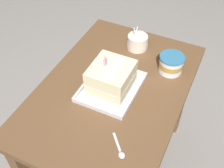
{
  "coord_description": "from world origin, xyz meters",
  "views": [
    {
      "loc": [
        -0.89,
        -0.42,
        1.77
      ],
      "look_at": [
        -0.0,
        0.0,
        0.77
      ],
      "focal_mm": 46.22,
      "sensor_mm": 36.0,
      "label": 1
    }
  ],
  "objects_px": {
    "ice_cream_tub": "(171,64)",
    "bowl_stack": "(137,42)",
    "serving_spoon_near_tray": "(121,152)",
    "birthday_cake": "(111,76)",
    "foil_tray": "(111,87)"
  },
  "relations": [
    {
      "from": "bowl_stack",
      "to": "ice_cream_tub",
      "type": "bearing_deg",
      "value": -114.89
    },
    {
      "from": "birthday_cake",
      "to": "ice_cream_tub",
      "type": "relative_size",
      "value": 1.56
    },
    {
      "from": "foil_tray",
      "to": "bowl_stack",
      "type": "distance_m",
      "value": 0.36
    },
    {
      "from": "birthday_cake",
      "to": "serving_spoon_near_tray",
      "type": "xyz_separation_m",
      "value": [
        -0.31,
        -0.19,
        -0.08
      ]
    },
    {
      "from": "foil_tray",
      "to": "bowl_stack",
      "type": "xyz_separation_m",
      "value": [
        0.36,
        0.01,
        0.03
      ]
    },
    {
      "from": "ice_cream_tub",
      "to": "serving_spoon_near_tray",
      "type": "xyz_separation_m",
      "value": [
        -0.56,
        0.03,
        -0.04
      ]
    },
    {
      "from": "bowl_stack",
      "to": "serving_spoon_near_tray",
      "type": "bearing_deg",
      "value": -163.51
    },
    {
      "from": "bowl_stack",
      "to": "ice_cream_tub",
      "type": "distance_m",
      "value": 0.25
    },
    {
      "from": "ice_cream_tub",
      "to": "bowl_stack",
      "type": "bearing_deg",
      "value": 65.11
    },
    {
      "from": "bowl_stack",
      "to": "birthday_cake",
      "type": "bearing_deg",
      "value": -179.05
    },
    {
      "from": "birthday_cake",
      "to": "bowl_stack",
      "type": "height_order",
      "value": "birthday_cake"
    },
    {
      "from": "foil_tray",
      "to": "birthday_cake",
      "type": "height_order",
      "value": "birthday_cake"
    },
    {
      "from": "serving_spoon_near_tray",
      "to": "bowl_stack",
      "type": "bearing_deg",
      "value": 16.49
    },
    {
      "from": "birthday_cake",
      "to": "serving_spoon_near_tray",
      "type": "height_order",
      "value": "birthday_cake"
    },
    {
      "from": "birthday_cake",
      "to": "bowl_stack",
      "type": "xyz_separation_m",
      "value": [
        0.36,
        0.01,
        -0.04
      ]
    }
  ]
}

